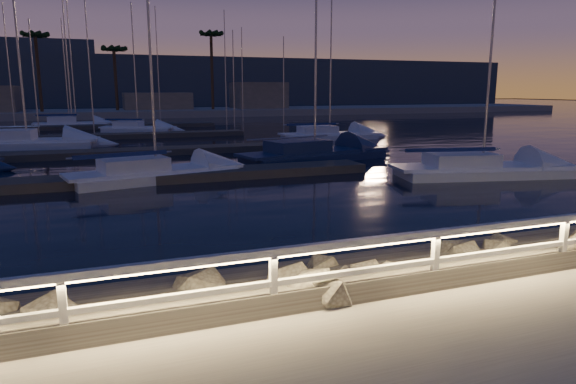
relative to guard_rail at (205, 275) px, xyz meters
The scene contains 15 objects.
ground 0.78m from the guard_rail, ahead, with size 400.00×400.00×0.00m, color #A6A296.
harbor_water 31.27m from the guard_rail, 89.87° to the left, with size 400.00×440.00×0.60m.
guard_rail is the anchor object (origin of this frame).
floating_docks 32.52m from the guard_rail, 89.88° to the left, with size 22.00×36.00×0.40m.
far_shore 74.05m from the guard_rail, 90.04° to the left, with size 160.00×14.00×5.20m.
palm_left 73.04m from the guard_rail, 96.29° to the left, with size 3.00×3.00×11.20m.
palm_center 73.47m from the guard_rail, 88.38° to the left, with size 3.00×3.00×9.70m.
palm_right 74.48m from the guard_rail, 77.42° to the left, with size 3.00×3.00×12.20m.
sailboat_c 16.27m from the guard_rail, 86.81° to the left, with size 8.02×3.87×13.12m.
sailboat_d 19.57m from the guard_rail, 38.06° to the left, with size 8.79×4.26×14.34m.
sailboat_g 33.24m from the guard_rail, 100.46° to the left, with size 9.61×4.02×15.83m.
sailboat_h 22.38m from the guard_rail, 62.78° to the left, with size 9.58×4.68×15.61m.
sailboat_k 44.62m from the guard_rail, 86.88° to the left, with size 7.23×4.71×12.00m.
sailboat_l 35.26m from the guard_rail, 62.13° to the left, with size 8.36×2.80×13.96m.
sailboat_n 52.67m from the guard_rail, 94.04° to the left, with size 7.74×2.40×13.13m.
Camera 1 is at (-1.44, -7.11, 3.45)m, focal length 32.00 mm.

